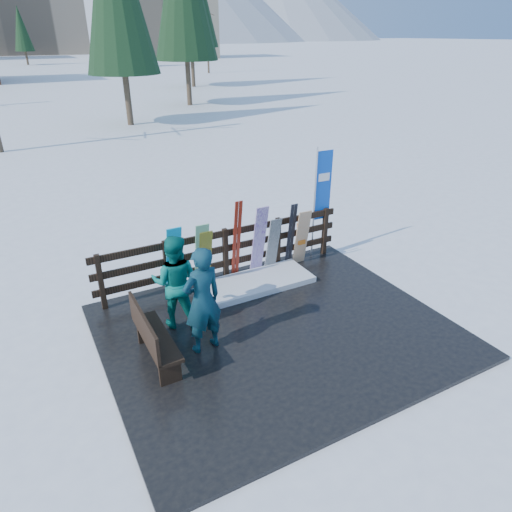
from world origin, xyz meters
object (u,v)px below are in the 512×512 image
snowboard_1 (202,257)px  snowboard_2 (205,260)px  bench (152,336)px  rental_flag (321,190)px  snowboard_0 (174,261)px  person_front (203,300)px  snowboard_4 (273,245)px  snowboard_5 (302,238)px  snowboard_3 (259,241)px  person_back (175,282)px

snowboard_1 → snowboard_2: (0.07, -0.00, -0.08)m
bench → rental_flag: size_ratio=0.58×
snowboard_0 → person_front: 1.87m
snowboard_0 → person_front: person_front is taller
snowboard_4 → snowboard_5: snowboard_5 is taller
bench → snowboard_5: size_ratio=1.12×
snowboard_3 → snowboard_4: (0.35, 0.00, -0.17)m
rental_flag → person_back: (-3.96, -1.22, -0.73)m
snowboard_1 → snowboard_5: (2.43, -0.00, -0.09)m
snowboard_3 → person_front: bearing=-137.9°
snowboard_4 → person_back: (-2.55, -0.95, 0.23)m
snowboard_4 → rental_flag: 1.73m
snowboard_2 → snowboard_4: size_ratio=1.03×
snowboard_1 → person_front: size_ratio=0.81×
snowboard_0 → rental_flag: rental_flag is taller
snowboard_3 → person_back: 2.40m
snowboard_1 → snowboard_5: size_ratio=1.14×
snowboard_5 → person_back: bearing=-164.0°
snowboard_3 → rental_flag: bearing=8.7°
person_front → rental_flag: bearing=-159.9°
snowboard_1 → snowboard_2: bearing=-0.0°
bench → snowboard_3: bearing=31.8°
person_back → bench: bearing=79.0°
rental_flag → person_front: size_ratio=1.39×
person_front → person_back: size_ratio=1.07×
bench → snowboard_5: (4.03, 1.81, 0.15)m
bench → snowboard_1: 2.43m
bench → snowboard_1: snowboard_1 is taller
person_back → snowboard_4: bearing=-130.7°
snowboard_4 → person_back: person_back is taller
snowboard_2 → snowboard_1: bearing=180.0°
snowboard_5 → person_front: bearing=-149.5°
person_front → person_back: 0.92m
snowboard_1 → rental_flag: (3.08, 0.27, 0.86)m
snowboard_4 → person_front: person_front is taller
snowboard_4 → snowboard_0: bearing=-180.0°
snowboard_4 → person_front: (-2.40, -1.86, 0.29)m
snowboard_1 → person_front: person_front is taller
bench → snowboard_0: (1.01, 1.81, 0.27)m
rental_flag → person_back: 4.21m
bench → snowboard_0: size_ratio=0.93×
snowboard_4 → person_front: bearing=-142.3°
snowboard_0 → snowboard_3: snowboard_3 is taller
snowboard_0 → rental_flag: (3.67, 0.27, 0.82)m
bench → snowboard_5: bearing=24.2°
snowboard_2 → snowboard_3: 1.26m
snowboard_3 → person_front: 2.77m
snowboard_1 → person_front: 2.00m
snowboard_1 → snowboard_5: 2.43m
person_front → snowboard_2: bearing=-122.5°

